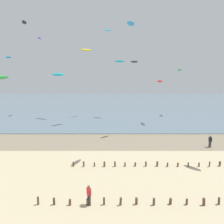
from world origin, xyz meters
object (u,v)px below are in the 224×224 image
(person_nearest_camera, at_px, (209,141))
(kite_aloft_12, at_px, (130,23))
(kite_aloft_6, at_px, (23,22))
(kite_aloft_9, at_px, (39,38))
(kite_aloft_3, at_px, (57,74))
(kite_aloft_7, at_px, (179,70))
(person_mid_beach, at_px, (88,194))
(kite_aloft_5, at_px, (85,50))
(kite_aloft_11, at_px, (159,81))
(kite_aloft_2, at_px, (107,30))
(kite_aloft_0, at_px, (119,61))
(kite_aloft_1, at_px, (133,62))
(kite_aloft_4, at_px, (7,57))

(person_nearest_camera, xyz_separation_m, kite_aloft_12, (-11.79, -2.96, 15.18))
(kite_aloft_6, bearing_deg, kite_aloft_12, -156.94)
(kite_aloft_9, xyz_separation_m, kite_aloft_12, (19.60, -27.72, -2.48))
(kite_aloft_3, bearing_deg, kite_aloft_7, 31.40)
(person_mid_beach, xyz_separation_m, kite_aloft_12, (4.03, 10.64, 15.18))
(kite_aloft_5, xyz_separation_m, kite_aloft_6, (-14.55, 6.87, 6.65))
(kite_aloft_3, xyz_separation_m, kite_aloft_9, (-5.32, 4.97, 8.54))
(person_nearest_camera, relative_size, kite_aloft_11, 0.64)
(person_mid_beach, xyz_separation_m, kite_aloft_3, (-10.25, 33.39, 9.12))
(kite_aloft_2, bearing_deg, kite_aloft_7, -40.81)
(kite_aloft_12, bearing_deg, kite_aloft_3, 55.43)
(kite_aloft_9, relative_size, kite_aloft_12, 1.06)
(kite_aloft_3, relative_size, kite_aloft_12, 1.61)
(person_nearest_camera, relative_size, kite_aloft_3, 0.52)
(kite_aloft_0, relative_size, kite_aloft_2, 1.21)
(kite_aloft_1, bearing_deg, kite_aloft_0, -130.30)
(kite_aloft_1, xyz_separation_m, kite_aloft_6, (-23.30, 15.07, 9.29))
(kite_aloft_2, xyz_separation_m, kite_aloft_5, (-4.13, -9.02, -5.36))
(kite_aloft_2, height_order, kite_aloft_3, kite_aloft_2)
(kite_aloft_9, bearing_deg, kite_aloft_5, 37.84)
(person_mid_beach, height_order, kite_aloft_9, kite_aloft_9)
(person_mid_beach, height_order, kite_aloft_7, kite_aloft_7)
(person_mid_beach, height_order, kite_aloft_4, kite_aloft_4)
(person_mid_beach, height_order, kite_aloft_5, kite_aloft_5)
(person_mid_beach, bearing_deg, kite_aloft_4, 121.74)
(kite_aloft_11, bearing_deg, kite_aloft_7, 138.32)
(kite_aloft_3, bearing_deg, kite_aloft_5, -11.55)
(kite_aloft_7, bearing_deg, kite_aloft_12, -25.96)
(kite_aloft_1, height_order, kite_aloft_12, kite_aloft_12)
(kite_aloft_11, bearing_deg, kite_aloft_0, -134.75)
(kite_aloft_5, relative_size, kite_aloft_11, 1.01)
(person_nearest_camera, bearing_deg, kite_aloft_12, -165.90)
(kite_aloft_6, bearing_deg, kite_aloft_7, -105.55)
(kite_aloft_0, height_order, kite_aloft_1, kite_aloft_0)
(kite_aloft_5, relative_size, kite_aloft_9, 1.26)
(kite_aloft_4, bearing_deg, kite_aloft_7, -83.13)
(kite_aloft_1, distance_m, kite_aloft_5, 12.28)
(kite_aloft_6, bearing_deg, kite_aloft_5, -133.78)
(kite_aloft_5, distance_m, kite_aloft_11, 16.06)
(kite_aloft_4, relative_size, kite_aloft_12, 1.05)
(kite_aloft_3, bearing_deg, person_mid_beach, -49.06)
(kite_aloft_0, xyz_separation_m, kite_aloft_7, (14.62, 2.11, -1.86))
(kite_aloft_2, xyz_separation_m, kite_aloft_3, (-11.11, -4.05, -10.17))
(kite_aloft_0, relative_size, kite_aloft_5, 0.91)
(kite_aloft_3, relative_size, kite_aloft_4, 1.53)
(kite_aloft_9, xyz_separation_m, kite_aloft_11, (27.15, -10.02, -9.84))
(person_nearest_camera, bearing_deg, kite_aloft_9, 141.74)
(kite_aloft_3, distance_m, kite_aloft_12, 27.54)
(kite_aloft_4, relative_size, kite_aloft_9, 1.00)
(kite_aloft_11, distance_m, kite_aloft_12, 20.60)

